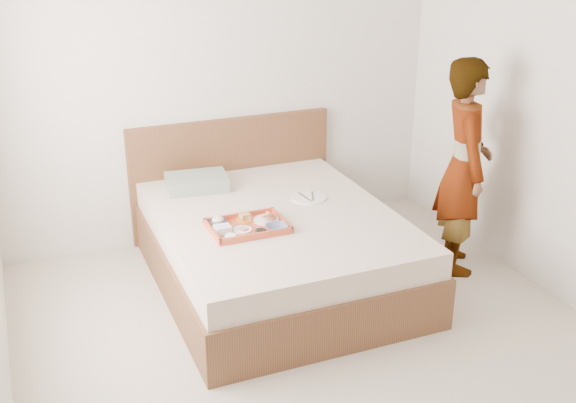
% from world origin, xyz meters
% --- Properties ---
extents(ground, '(3.50, 4.00, 0.01)m').
position_xyz_m(ground, '(0.00, 0.00, 0.00)').
color(ground, beige).
rests_on(ground, ground).
extents(wall_back, '(3.50, 0.01, 2.60)m').
position_xyz_m(wall_back, '(0.00, 2.00, 1.30)').
color(wall_back, silver).
rests_on(wall_back, ground).
extents(bed, '(1.65, 2.00, 0.53)m').
position_xyz_m(bed, '(0.05, 1.00, 0.27)').
color(bed, brown).
rests_on(bed, ground).
extents(headboard, '(1.65, 0.06, 0.95)m').
position_xyz_m(headboard, '(0.05, 1.97, 0.47)').
color(headboard, brown).
rests_on(headboard, ground).
extents(pillow, '(0.48, 0.36, 0.11)m').
position_xyz_m(pillow, '(-0.32, 1.66, 0.58)').
color(pillow, gray).
rests_on(pillow, bed).
extents(tray, '(0.50, 0.36, 0.05)m').
position_xyz_m(tray, '(-0.21, 0.83, 0.55)').
color(tray, '#C6472D').
rests_on(tray, bed).
extents(prawn_plate, '(0.17, 0.17, 0.01)m').
position_xyz_m(prawn_plate, '(-0.06, 0.89, 0.55)').
color(prawn_plate, white).
rests_on(prawn_plate, tray).
extents(navy_bowl_big, '(0.14, 0.14, 0.03)m').
position_xyz_m(navy_bowl_big, '(-0.05, 0.72, 0.56)').
color(navy_bowl_big, '#181C49').
rests_on(navy_bowl_big, tray).
extents(sauce_dish, '(0.07, 0.07, 0.03)m').
position_xyz_m(sauce_dish, '(-0.17, 0.70, 0.56)').
color(sauce_dish, black).
rests_on(sauce_dish, tray).
extents(meat_plate, '(0.12, 0.12, 0.01)m').
position_xyz_m(meat_plate, '(-0.26, 0.80, 0.55)').
color(meat_plate, white).
rests_on(meat_plate, tray).
extents(bread_plate, '(0.12, 0.12, 0.01)m').
position_xyz_m(bread_plate, '(-0.19, 0.95, 0.55)').
color(bread_plate, orange).
rests_on(bread_plate, tray).
extents(salad_bowl, '(0.11, 0.11, 0.03)m').
position_xyz_m(salad_bowl, '(-0.38, 0.95, 0.56)').
color(salad_bowl, '#181C49').
rests_on(salad_bowl, tray).
extents(plastic_tub, '(0.10, 0.09, 0.05)m').
position_xyz_m(plastic_tub, '(-0.39, 0.82, 0.57)').
color(plastic_tub, silver).
rests_on(plastic_tub, tray).
extents(cheese_round, '(0.07, 0.07, 0.03)m').
position_xyz_m(cheese_round, '(-0.37, 0.71, 0.56)').
color(cheese_round, white).
rests_on(cheese_round, tray).
extents(dinner_plate, '(0.31, 0.31, 0.01)m').
position_xyz_m(dinner_plate, '(0.37, 1.17, 0.54)').
color(dinner_plate, white).
rests_on(dinner_plate, bed).
extents(person, '(0.56, 0.67, 1.55)m').
position_xyz_m(person, '(1.38, 0.73, 0.78)').
color(person, silver).
rests_on(person, ground).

